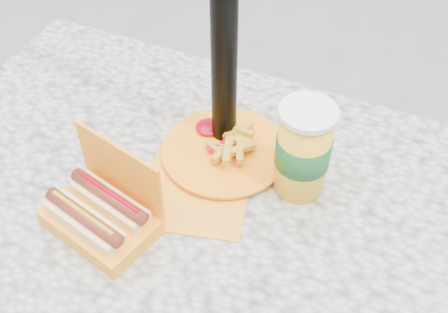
% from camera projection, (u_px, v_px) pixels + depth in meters
% --- Properties ---
extents(picnic_table, '(1.20, 0.80, 0.75)m').
position_uv_depth(picnic_table, '(193.00, 226.00, 1.16)').
color(picnic_table, beige).
rests_on(picnic_table, ground).
extents(hotdog_box, '(0.22, 0.17, 0.16)m').
position_uv_depth(hotdog_box, '(101.00, 214.00, 1.00)').
color(hotdog_box, orange).
rests_on(hotdog_box, picnic_table).
extents(fries_plate, '(0.26, 0.37, 0.05)m').
position_uv_depth(fries_plate, '(223.00, 153.00, 1.14)').
color(fries_plate, orange).
rests_on(fries_plate, picnic_table).
extents(soda_cup, '(0.10, 0.10, 0.20)m').
position_uv_depth(soda_cup, '(303.00, 150.00, 1.02)').
color(soda_cup, yellow).
rests_on(soda_cup, picnic_table).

